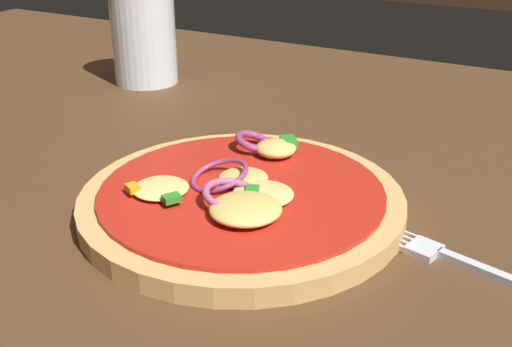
# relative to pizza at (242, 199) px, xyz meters

# --- Properties ---
(dining_table) EXTENTS (1.43, 0.93, 0.04)m
(dining_table) POSITION_rel_pizza_xyz_m (-0.03, -0.00, -0.03)
(dining_table) COLOR #4C301C
(dining_table) RESTS_ON ground
(pizza) EXTENTS (0.22, 0.22, 0.03)m
(pizza) POSITION_rel_pizza_xyz_m (0.00, 0.00, 0.00)
(pizza) COLOR tan
(pizza) RESTS_ON dining_table
(fork) EXTENTS (0.17, 0.05, 0.01)m
(fork) POSITION_rel_pizza_xyz_m (0.15, 0.00, -0.01)
(fork) COLOR silver
(fork) RESTS_ON dining_table
(beer_glass) EXTENTS (0.07, 0.07, 0.11)m
(beer_glass) POSITION_rel_pizza_xyz_m (-0.25, 0.21, 0.04)
(beer_glass) COLOR silver
(beer_glass) RESTS_ON dining_table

